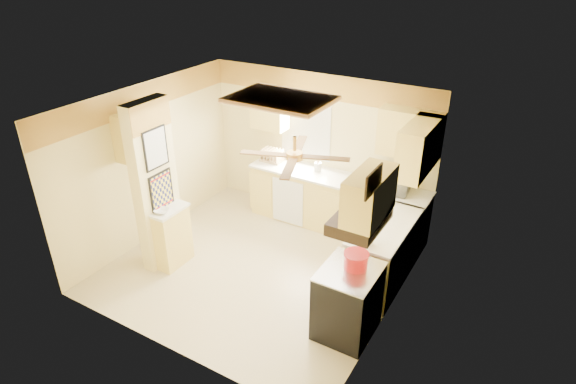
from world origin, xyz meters
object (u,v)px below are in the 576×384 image
Objects in this scene: stove at (348,301)px; bowl at (162,211)px; dutch_oven at (356,260)px; microwave at (391,182)px; kettle at (368,236)px.

bowl reaches higher than stove.
bowl is at bearing -175.56° from dutch_oven.
dutch_oven is (0.31, -2.05, -0.08)m from microwave.
microwave is 1.84× the size of dutch_oven.
stove is 2.25m from microwave.
microwave reaches higher than kettle.
dutch_oven is (2.84, 0.22, 0.05)m from bowl.
kettle is (-0.03, 0.59, 0.59)m from stove.
kettle reaches higher than bowl.
stove is 2.86m from bowl.
kettle is (0.25, -1.54, -0.04)m from microwave.
bowl is 0.69× the size of dutch_oven.
dutch_oven is (0.03, 0.09, 0.56)m from stove.
stove is at bearing -87.41° from kettle.
bowl is at bearing -177.33° from stove.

